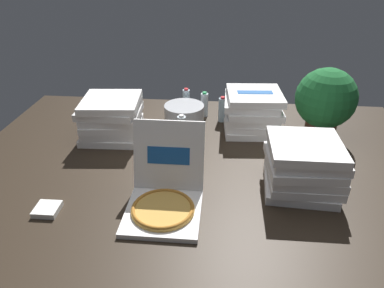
% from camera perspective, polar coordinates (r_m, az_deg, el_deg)
% --- Properties ---
extents(ground_plane, '(3.20, 2.40, 0.02)m').
position_cam_1_polar(ground_plane, '(2.36, 0.90, -4.41)').
color(ground_plane, '#2D2319').
extents(open_pizza_box, '(0.41, 0.53, 0.43)m').
position_cam_1_polar(open_pizza_box, '(2.01, -4.34, -7.80)').
color(open_pizza_box, white).
rests_on(open_pizza_box, ground_plane).
extents(pizza_stack_center_far, '(0.45, 0.45, 0.31)m').
position_cam_1_polar(pizza_stack_center_far, '(2.85, 9.55, 5.12)').
color(pizza_stack_center_far, white).
rests_on(pizza_stack_center_far, ground_plane).
extents(pizza_stack_left_mid, '(0.46, 0.45, 0.31)m').
position_cam_1_polar(pizza_stack_left_mid, '(2.77, -12.63, 4.08)').
color(pizza_stack_left_mid, white).
rests_on(pizza_stack_left_mid, ground_plane).
extents(pizza_stack_center_near, '(0.44, 0.44, 0.31)m').
position_cam_1_polar(pizza_stack_center_near, '(2.21, 17.29, -3.32)').
color(pizza_stack_center_near, white).
rests_on(pizza_stack_center_near, ground_plane).
extents(ice_bucket, '(0.32, 0.32, 0.16)m').
position_cam_1_polar(ice_bucket, '(2.95, -1.24, 4.75)').
color(ice_bucket, '#B7BABF').
rests_on(ice_bucket, ground_plane).
extents(water_bottle_0, '(0.06, 0.06, 0.22)m').
position_cam_1_polar(water_bottle_0, '(3.08, 1.98, 6.28)').
color(water_bottle_0, white).
rests_on(water_bottle_0, ground_plane).
extents(water_bottle_1, '(0.06, 0.06, 0.22)m').
position_cam_1_polar(water_bottle_1, '(3.16, -0.91, 6.90)').
color(water_bottle_1, silver).
rests_on(water_bottle_1, ground_plane).
extents(water_bottle_2, '(0.06, 0.06, 0.22)m').
position_cam_1_polar(water_bottle_2, '(2.99, 4.82, 5.47)').
color(water_bottle_2, silver).
rests_on(water_bottle_2, ground_plane).
extents(water_bottle_3, '(0.06, 0.06, 0.22)m').
position_cam_1_polar(water_bottle_3, '(2.65, -1.66, 2.41)').
color(water_bottle_3, white).
rests_on(water_bottle_3, ground_plane).
extents(potted_plant, '(0.44, 0.44, 0.54)m').
position_cam_1_polar(potted_plant, '(2.80, 20.43, 6.47)').
color(potted_plant, '#513323').
rests_on(potted_plant, ground_plane).
extents(napkin_pile, '(0.13, 0.13, 0.03)m').
position_cam_1_polar(napkin_pile, '(2.16, -22.00, -9.58)').
color(napkin_pile, white).
rests_on(napkin_pile, ground_plane).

